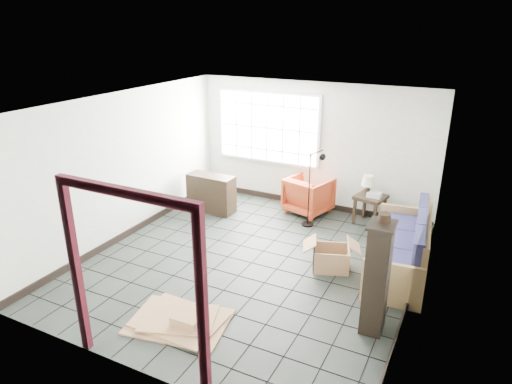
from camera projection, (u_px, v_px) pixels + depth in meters
The scene contains 15 objects.
ground at pixel (252, 263), 7.44m from camera, with size 5.50×5.50×0.00m, color black.
room_shell at pixel (252, 164), 6.87m from camera, with size 5.02×5.52×2.61m.
window_panel at pixel (268, 128), 9.55m from camera, with size 2.32×0.08×1.52m.
doorway_trim at pixel (132, 262), 4.69m from camera, with size 1.80×0.08×2.20m.
futon_sofa at pixel (403, 250), 7.11m from camera, with size 1.04×2.27×0.98m.
armchair at pixel (309, 193), 9.27m from camera, with size 0.80×0.75×0.82m, color maroon.
side_table at pixel (370, 201), 8.72m from camera, with size 0.63×0.63×0.58m.
table_lamp at pixel (368, 182), 8.61m from camera, with size 0.33×0.33×0.40m.
projector at pixel (374, 195), 8.60m from camera, with size 0.27×0.21×0.09m.
floor_lamp at pixel (315, 186), 8.46m from camera, with size 0.46×0.29×1.53m.
console_shelf at pixel (211, 193), 9.36m from camera, with size 1.00×0.41×0.77m.
tall_shelf at pixel (377, 278), 5.59m from camera, with size 0.33×0.42×1.48m.
pot at pixel (385, 218), 5.36m from camera, with size 0.14×0.14×0.11m.
open_box at pixel (331, 258), 7.21m from camera, with size 0.98×0.71×0.50m.
cardboard_pile at pixel (180, 320), 5.95m from camera, with size 1.40×1.10×0.18m.
Camera 1 is at (3.00, -5.82, 3.72)m, focal length 32.00 mm.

